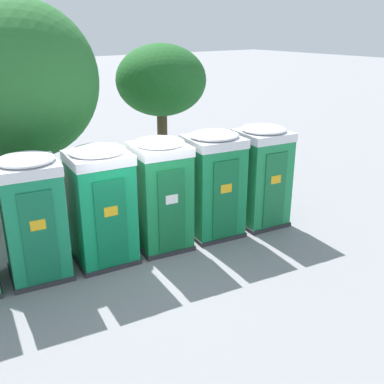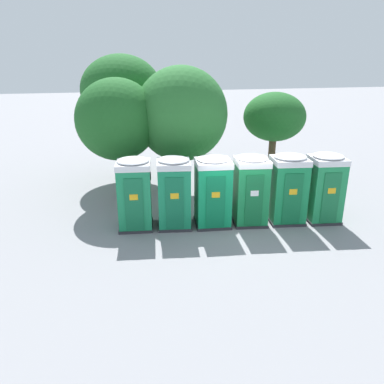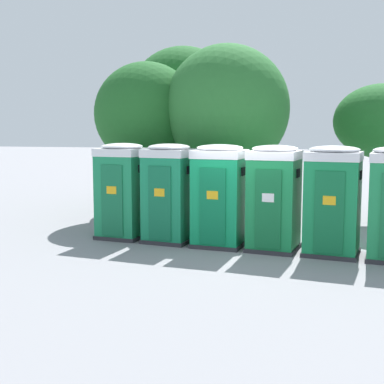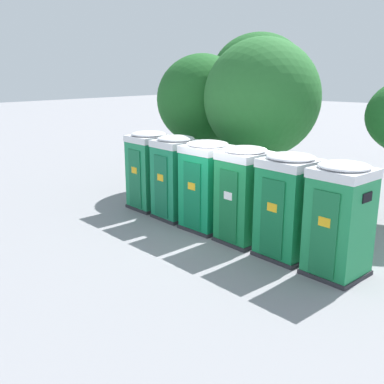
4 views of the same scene
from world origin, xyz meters
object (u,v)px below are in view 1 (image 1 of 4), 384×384
Objects in this scene: portapotty_1 at (33,217)px; portapotty_3 at (161,193)px; portapotty_5 at (261,175)px; street_tree_1 at (161,81)px; portapotty_2 at (101,205)px; street_tree_0 at (20,81)px; portapotty_4 at (213,183)px.

portapotty_1 and portapotty_3 have the same top height.
portapotty_1 and portapotty_5 have the same top height.
portapotty_1 is at bearing -143.81° from street_tree_1.
street_tree_0 reaches higher than portapotty_2.
portapotty_1 is at bearing 172.57° from portapotty_4.
portapotty_5 is (5.42, -0.75, -0.00)m from portapotty_1.
portapotty_2 is at bearing -83.18° from street_tree_0.
portapotty_1 and portapotty_4 have the same top height.
portapotty_3 and portapotty_5 have the same top height.
portapotty_4 is 0.46× the size of street_tree_0.
portapotty_1 is 1.37m from portapotty_2.
portapotty_4 is at bearing -6.87° from portapotty_3.
street_tree_1 reaches higher than portapotty_4.
street_tree_1 reaches higher than portapotty_5.
street_tree_0 is at bearing 73.41° from portapotty_1.
street_tree_1 reaches higher than portapotty_3.
portapotty_2 is 1.00× the size of portapotty_3.
portapotty_1 is 1.00× the size of portapotty_5.
portapotty_4 is (2.72, -0.33, -0.00)m from portapotty_2.
portapotty_4 is (4.07, -0.53, -0.00)m from portapotty_1.
portapotty_4 is 1.37m from portapotty_5.
portapotty_1 is 4.00m from street_tree_0.
portapotty_5 is 6.36m from street_tree_0.
portapotty_1 is at bearing 172.29° from portapotty_3.
street_tree_0 reaches higher than portapotty_5.
portapotty_5 is at bearing -7.64° from portapotty_2.
portapotty_1 is 4.11m from portapotty_4.
street_tree_0 is 4.72m from street_tree_1.
portapotty_5 is 5.16m from street_tree_1.
portapotty_2 is 1.37m from portapotty_3.
portapotty_3 and portapotty_4 have the same top height.
street_tree_0 is (-3.12, 3.72, 2.23)m from portapotty_4.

